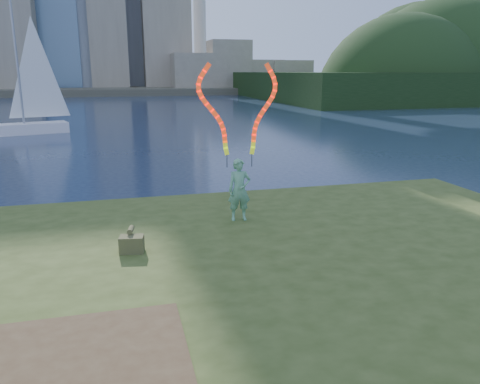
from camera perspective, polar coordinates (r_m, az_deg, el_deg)
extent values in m
plane|color=#1B2843|center=(9.12, -5.12, -12.60)|extent=(320.00, 320.00, 0.00)
cube|color=#374619|center=(6.93, -1.46, -20.69)|extent=(20.00, 18.00, 0.30)
cube|color=#374619|center=(7.04, -2.05, -17.66)|extent=(17.00, 15.00, 0.30)
cube|color=#374619|center=(7.08, -2.44, -15.11)|extent=(14.00, 12.00, 0.30)
cube|color=#4F4A3A|center=(103.09, -14.20, 12.09)|extent=(320.00, 40.00, 1.20)
cube|color=black|center=(88.30, 25.57, 11.72)|extent=(70.00, 42.00, 4.00)
imported|color=#1D7E45|center=(10.68, -0.08, 0.26)|extent=(0.55, 0.38, 1.43)
cylinder|color=black|center=(10.59, -1.60, 3.81)|extent=(0.02, 0.02, 0.30)
cylinder|color=black|center=(10.69, 1.45, 3.91)|extent=(0.02, 0.02, 0.30)
cube|color=#4A4B25|center=(9.17, -13.06, -6.21)|extent=(0.49, 0.37, 0.32)
cylinder|color=#4A4B25|center=(9.30, -13.18, -4.52)|extent=(0.16, 0.31, 0.11)
cube|color=white|center=(35.35, -24.76, 6.98)|extent=(5.78, 3.31, 0.77)
cylinder|color=gray|center=(35.14, -25.52, 13.92)|extent=(0.15, 0.15, 8.37)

